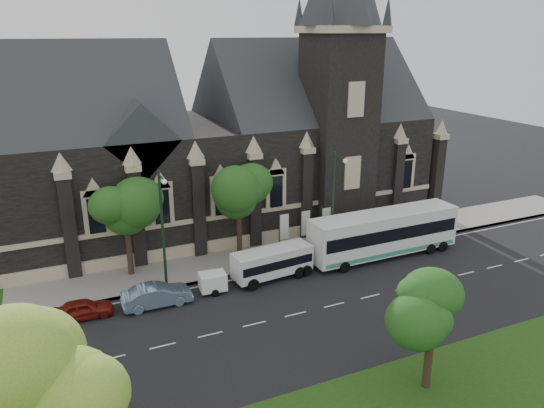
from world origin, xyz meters
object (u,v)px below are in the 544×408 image
banner_flag_right (324,223)px  tour_coach (384,233)px  tree_walk_right (240,189)px  car_far_red (83,309)px  tree_park_near (52,358)px  street_lamp_mid (163,224)px  tree_walk_left (127,204)px  banner_flag_left (283,230)px  banner_flag_center (304,226)px  street_lamp_near (334,199)px  shuttle_bus (273,262)px  tree_park_east (434,307)px  sedan (157,295)px  box_trailer (213,282)px

banner_flag_right → tour_coach: banner_flag_right is taller
tree_walk_right → car_far_red: (-13.21, -5.31, -5.16)m
tree_park_near → street_lamp_mid: size_ratio=0.95×
tree_walk_left → banner_flag_left: 12.66m
tree_walk_left → car_far_red: tree_walk_left is taller
tree_walk_left → banner_flag_center: 14.58m
street_lamp_near → shuttle_bus: street_lamp_near is taller
tree_walk_right → street_lamp_mid: size_ratio=0.87×
tree_park_near → tour_coach: bearing=29.0°
tree_park_near → street_lamp_mid: (7.77, 15.86, -1.30)m
street_lamp_near → tree_park_east: bearing=-103.1°
tree_park_near → tree_walk_left: 20.38m
banner_flag_left → banner_flag_right: size_ratio=1.00×
tour_coach → sedan: (-19.20, -0.51, -1.31)m
tree_park_east → sedan: size_ratio=1.32×
tree_walk_right → box_trailer: tree_walk_right is taller
shuttle_bus → car_far_red: size_ratio=1.66×
tree_walk_left → car_far_red: bearing=-128.4°
street_lamp_mid → shuttle_bus: (7.81, -1.57, -3.71)m
tree_walk_left → street_lamp_mid: size_ratio=0.85×
box_trailer → banner_flag_center: bearing=26.3°
banner_flag_left → banner_flag_center: 2.00m
tree_park_east → street_lamp_mid: street_lamp_mid is taller
tree_walk_right → shuttle_bus: size_ratio=1.22×
tree_park_east → tour_coach: bearing=62.2°
banner_flag_left → sedan: size_ratio=0.84×
banner_flag_left → banner_flag_right: bearing=0.0°
tree_walk_right → tour_coach: bearing=-25.7°
tree_walk_right → street_lamp_mid: bearing=-153.4°
tree_park_near → car_far_red: bearing=82.9°
tree_park_east → banner_flag_right: (4.11, 18.32, -2.24)m
banner_flag_right → tree_walk_right: bearing=166.4°
banner_flag_left → shuttle_bus: (-2.48, -3.48, -0.98)m
banner_flag_center → banner_flag_right: bearing=0.0°
sedan → tree_park_near: bearing=154.4°
banner_flag_left → sedan: bearing=-160.8°
street_lamp_mid → shuttle_bus: 8.78m
street_lamp_mid → tree_park_east: bearing=-58.2°
box_trailer → car_far_red: bearing=-175.9°
street_lamp_mid → sedan: bearing=-119.8°
tree_park_east → banner_flag_left: 18.46m
tree_park_east → banner_flag_right: size_ratio=1.57×
tree_walk_left → box_trailer: size_ratio=2.73×
banner_flag_left → tree_park_east: bearing=-90.3°
tree_park_near → sedan: tree_park_near is taller
tree_walk_right → banner_flag_right: 8.05m
shuttle_bus → box_trailer: 4.92m
tree_walk_right → banner_flag_center: size_ratio=1.95×
tree_park_near → car_far_red: tree_park_near is taller
street_lamp_near → banner_flag_left: size_ratio=2.25×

